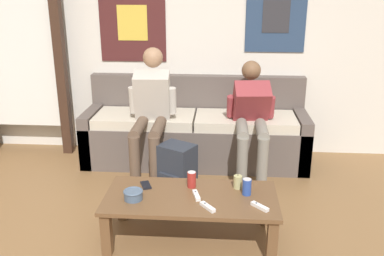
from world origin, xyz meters
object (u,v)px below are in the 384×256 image
game_controller_near_right (196,195)px  game_controller_far_center (260,207)px  coffee_table (191,203)px  person_seated_adult (151,109)px  pillar_candle (238,182)px  ceramic_bowl (133,194)px  drink_can_red (192,180)px  cell_phone (146,185)px  game_controller_near_left (208,207)px  drink_can_blue (247,187)px  couch (195,133)px  person_seated_teen (251,116)px  backpack (177,171)px

game_controller_near_right → game_controller_far_center: same height
coffee_table → game_controller_near_right: (0.04, -0.01, 0.07)m
person_seated_adult → pillar_candle: 1.29m
ceramic_bowl → pillar_candle: pillar_candle is taller
drink_can_red → cell_phone: bearing=-179.1°
coffee_table → game_controller_near_left: 0.23m
drink_can_blue → game_controller_far_center: (0.08, -0.20, -0.05)m
couch → coffee_table: 1.49m
person_seated_adult → pillar_candle: bearing=-49.5°
person_seated_adult → person_seated_teen: person_seated_adult is taller
pillar_candle → drink_can_red: bearing=-178.8°
coffee_table → game_controller_near_right: game_controller_near_right is taller
backpack → game_controller_near_left: backpack is taller
pillar_candle → game_controller_near_right: (-0.30, -0.16, -0.04)m
person_seated_adult → game_controller_near_left: person_seated_adult is taller
couch → coffee_table: (0.07, -1.49, -0.01)m
person_seated_adult → game_controller_near_right: person_seated_adult is taller
couch → coffee_table: bearing=-87.5°
coffee_table → drink_can_blue: bearing=7.7°
person_seated_adult → game_controller_near_right: bearing=-65.4°
backpack → drink_can_blue: drink_can_blue is taller
couch → backpack: bearing=-98.3°
cell_phone → drink_can_blue: bearing=-6.4°
game_controller_far_center → person_seated_adult: bearing=127.5°
person_seated_teen → ceramic_bowl: person_seated_teen is taller
person_seated_teen → drink_can_red: 1.13m
cell_phone → coffee_table: bearing=-21.5°
person_seated_teen → drink_can_red: size_ratio=8.84×
cell_phone → couch: bearing=77.9°
ceramic_bowl → game_controller_near_left: bearing=-9.8°
drink_can_blue → game_controller_far_center: 0.22m
coffee_table → cell_phone: cell_phone is taller
person_seated_adult → backpack: (0.29, -0.41, -0.45)m
person_seated_adult → cell_phone: person_seated_adult is taller
coffee_table → game_controller_near_right: size_ratio=8.51×
pillar_candle → couch: bearing=107.0°
backpack → game_controller_far_center: (0.67, -0.84, 0.14)m
pillar_candle → game_controller_near_right: 0.35m
ceramic_bowl → game_controller_near_left: size_ratio=1.06×
game_controller_near_left → game_controller_near_right: bearing=118.5°
game_controller_far_center → cell_phone: game_controller_far_center is taller
person_seated_teen → game_controller_near_right: size_ratio=7.41×
ceramic_bowl → pillar_candle: 0.79m
drink_can_blue → drink_can_red: 0.42m
pillar_candle → game_controller_near_left: size_ratio=0.84×
person_seated_teen → cell_phone: (-0.85, -1.00, -0.26)m
coffee_table → ceramic_bowl: ceramic_bowl is taller
pillar_candle → drink_can_blue: size_ratio=0.91×
backpack → person_seated_teen: bearing=33.6°
couch → drink_can_red: (0.06, -1.35, 0.11)m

